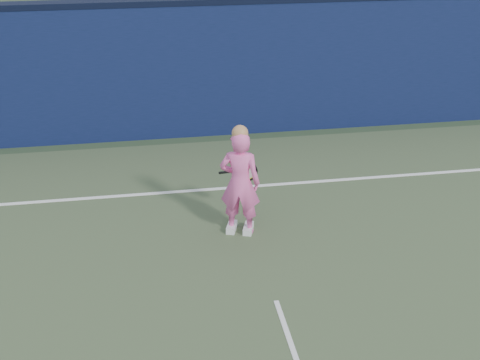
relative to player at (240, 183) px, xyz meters
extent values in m
cube|color=#0D183A|center=(0.17, 3.84, 0.48)|extent=(24.00, 0.40, 2.50)
cube|color=black|center=(0.17, 3.84, 1.78)|extent=(24.00, 0.42, 0.10)
imported|color=pink|center=(0.00, 0.00, -0.01)|extent=(0.64, 0.52, 1.53)
sphere|color=tan|center=(0.00, 0.00, 0.73)|extent=(0.22, 0.22, 0.22)
cube|color=white|center=(0.11, -0.04, -0.72)|extent=(0.20, 0.30, 0.10)
cube|color=white|center=(-0.11, 0.04, -0.72)|extent=(0.20, 0.30, 0.10)
torus|color=black|center=(0.15, 0.36, -0.01)|extent=(0.33, 0.14, 0.32)
torus|color=yellow|center=(0.15, 0.36, -0.01)|extent=(0.27, 0.11, 0.27)
cylinder|color=beige|center=(0.15, 0.36, -0.01)|extent=(0.26, 0.10, 0.26)
cylinder|color=black|center=(-0.05, 0.50, -0.07)|extent=(0.28, 0.15, 0.11)
cylinder|color=black|center=(-0.16, 0.58, -0.11)|extent=(0.14, 0.09, 0.07)
cube|color=white|center=(0.17, 1.34, -0.76)|extent=(11.00, 0.08, 0.01)
camera|label=1|loc=(-1.17, -7.27, 3.68)|focal=45.00mm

